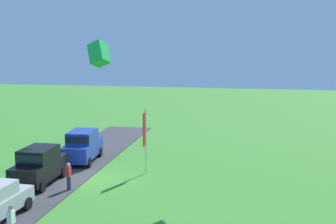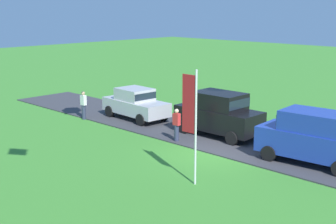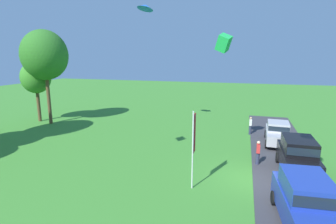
# 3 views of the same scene
# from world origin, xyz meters

# --- Properties ---
(ground_plane) EXTENTS (120.00, 120.00, 0.00)m
(ground_plane) POSITION_xyz_m (0.00, 0.00, 0.00)
(ground_plane) COLOR #3D842D
(pavement_strip) EXTENTS (36.00, 4.40, 0.06)m
(pavement_strip) POSITION_xyz_m (0.00, -2.14, 0.03)
(pavement_strip) COLOR #38383D
(pavement_strip) RESTS_ON ground
(car_suv_by_flagpole) EXTENTS (4.74, 2.34, 2.28)m
(car_suv_by_flagpole) POSITION_xyz_m (-4.07, -1.89, 1.30)
(car_suv_by_flagpole) COLOR #1E389E
(car_suv_by_flagpole) RESTS_ON ground
(car_suv_mid_row) EXTENTS (4.61, 2.06, 2.28)m
(car_suv_mid_row) POSITION_xyz_m (1.56, -2.55, 1.30)
(car_suv_mid_row) COLOR black
(car_suv_mid_row) RESTS_ON ground
(person_on_lawn) EXTENTS (0.36, 0.24, 1.71)m
(person_on_lawn) POSITION_xyz_m (2.40, -0.27, 0.88)
(person_on_lawn) COLOR #2D334C
(person_on_lawn) RESTS_ON ground
(person_watching_sky) EXTENTS (0.36, 0.24, 1.71)m
(person_watching_sky) POSITION_xyz_m (9.71, 0.11, 0.88)
(person_watching_sky) COLOR #2D334C
(person_watching_sky) RESTS_ON ground
(flag_banner) EXTENTS (0.71, 0.08, 4.42)m
(flag_banner) POSITION_xyz_m (-1.78, 3.38, 2.80)
(flag_banner) COLOR silver
(flag_banner) RESTS_ON ground
(kite_box_low_drifter) EXTENTS (1.29, 1.28, 1.50)m
(kite_box_low_drifter) POSITION_xyz_m (4.35, 2.47, 8.19)
(kite_box_low_drifter) COLOR green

